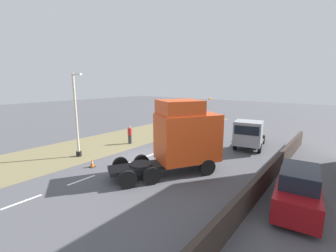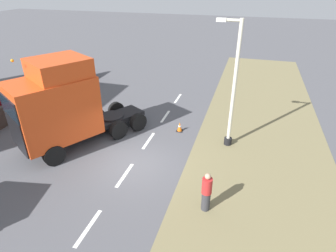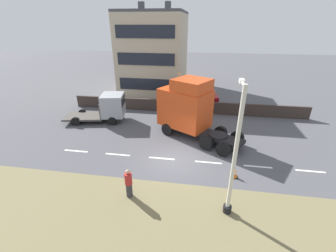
# 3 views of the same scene
# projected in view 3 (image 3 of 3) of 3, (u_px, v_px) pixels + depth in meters

# --- Properties ---
(ground_plane) EXTENTS (120.00, 120.00, 0.00)m
(ground_plane) POSITION_uv_depth(u_px,v_px,m) (175.00, 159.00, 15.45)
(ground_plane) COLOR #515156
(ground_plane) RESTS_ON ground
(grass_verge) EXTENTS (7.00, 44.00, 0.01)m
(grass_verge) POSITION_uv_depth(u_px,v_px,m) (158.00, 233.00, 10.07)
(grass_verge) COLOR olive
(grass_verge) RESTS_ON ground
(lane_markings) EXTENTS (0.16, 17.80, 0.00)m
(lane_markings) POSITION_uv_depth(u_px,v_px,m) (185.00, 160.00, 15.35)
(lane_markings) COLOR white
(lane_markings) RESTS_ON ground
(boundary_wall) EXTENTS (0.25, 24.00, 1.24)m
(boundary_wall) POSITION_uv_depth(u_px,v_px,m) (186.00, 107.00, 23.25)
(boundary_wall) COLOR #382D28
(boundary_wall) RESTS_ON ground
(building_block) EXTENTS (10.70, 7.73, 10.96)m
(building_block) POSITION_uv_depth(u_px,v_px,m) (155.00, 52.00, 29.97)
(building_block) COLOR #C1B293
(building_block) RESTS_ON ground
(lorry_cab) EXTENTS (5.58, 7.02, 4.85)m
(lorry_cab) POSITION_uv_depth(u_px,v_px,m) (188.00, 108.00, 17.94)
(lorry_cab) COLOR black
(lorry_cab) RESTS_ON ground
(flatbed_truck) EXTENTS (3.17, 5.86, 2.60)m
(flatbed_truck) POSITION_uv_depth(u_px,v_px,m) (108.00, 107.00, 20.94)
(flatbed_truck) COLOR #999EA3
(flatbed_truck) RESTS_ON ground
(parked_car) EXTENTS (2.28, 4.60, 2.05)m
(parked_car) POSITION_uv_depth(u_px,v_px,m) (197.00, 99.00, 24.48)
(parked_car) COLOR maroon
(parked_car) RESTS_ON ground
(lamp_post) EXTENTS (1.33, 0.41, 6.48)m
(lamp_post) POSITION_uv_depth(u_px,v_px,m) (234.00, 163.00, 10.03)
(lamp_post) COLOR black
(lamp_post) RESTS_ON ground
(pedestrian) EXTENTS (0.39, 0.39, 1.72)m
(pedestrian) POSITION_uv_depth(u_px,v_px,m) (129.00, 184.00, 11.86)
(pedestrian) COLOR #333338
(pedestrian) RESTS_ON ground
(traffic_cone_lead) EXTENTS (0.36, 0.36, 0.58)m
(traffic_cone_lead) POSITION_uv_depth(u_px,v_px,m) (235.00, 174.00, 13.56)
(traffic_cone_lead) COLOR black
(traffic_cone_lead) RESTS_ON ground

